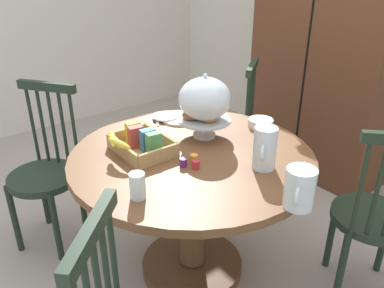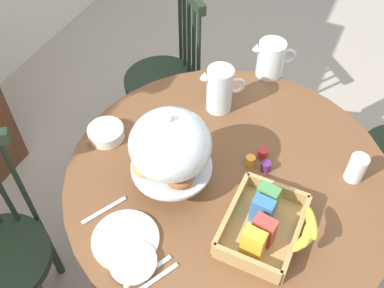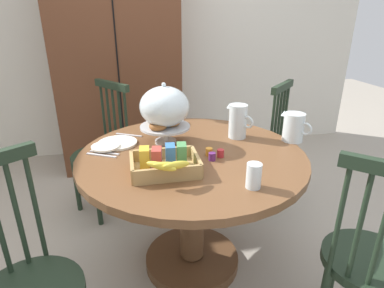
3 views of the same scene
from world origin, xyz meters
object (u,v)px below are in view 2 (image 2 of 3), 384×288
(windsor_chair_by_cabinet, at_px, (166,80))
(cereal_basket, at_px, (267,225))
(orange_juice_pitcher, at_px, (220,91))
(dining_table, at_px, (226,207))
(china_plate_large, at_px, (126,239))
(cereal_bowl, at_px, (106,133))
(drinking_glass, at_px, (356,168))
(milk_pitcher, at_px, (271,60))
(china_plate_small, at_px, (133,262))
(pastry_stand_with_dome, at_px, (170,147))

(windsor_chair_by_cabinet, xyz_separation_m, cereal_basket, (-0.82, -0.81, 0.33))
(orange_juice_pitcher, bearing_deg, dining_table, -150.84)
(dining_table, distance_m, orange_juice_pitcher, 0.47)
(windsor_chair_by_cabinet, height_order, china_plate_large, windsor_chair_by_cabinet)
(cereal_bowl, relative_size, drinking_glass, 1.27)
(orange_juice_pitcher, bearing_deg, milk_pitcher, -21.80)
(cereal_bowl, bearing_deg, china_plate_large, -140.22)
(orange_juice_pitcher, height_order, china_plate_large, orange_juice_pitcher)
(china_plate_small, bearing_deg, cereal_basket, -49.81)
(milk_pitcher, relative_size, china_plate_large, 0.83)
(cereal_basket, bearing_deg, china_plate_small, 130.19)
(dining_table, bearing_deg, china_plate_large, 152.00)
(dining_table, relative_size, milk_pitcher, 6.55)
(dining_table, height_order, china_plate_small, china_plate_small)
(cereal_basket, xyz_separation_m, drinking_glass, (0.35, -0.21, 0.01))
(cereal_basket, distance_m, cereal_bowl, 0.71)
(orange_juice_pitcher, bearing_deg, china_plate_large, 177.26)
(pastry_stand_with_dome, xyz_separation_m, drinking_glass, (0.30, -0.58, -0.14))
(china_plate_small, bearing_deg, orange_juice_pitcher, 2.41)
(china_plate_large, bearing_deg, drinking_glass, -47.18)
(pastry_stand_with_dome, height_order, orange_juice_pitcher, pastry_stand_with_dome)
(windsor_chair_by_cabinet, xyz_separation_m, pastry_stand_with_dome, (-0.78, -0.44, 0.49))
(dining_table, bearing_deg, cereal_bowl, 93.22)
(cereal_bowl, bearing_deg, milk_pitcher, -35.45)
(orange_juice_pitcher, distance_m, milk_pitcher, 0.32)
(windsor_chair_by_cabinet, relative_size, cereal_bowl, 6.96)
(windsor_chair_by_cabinet, bearing_deg, dining_table, -136.88)
(pastry_stand_with_dome, xyz_separation_m, cereal_bowl, (0.09, 0.33, -0.18))
(pastry_stand_with_dome, height_order, milk_pitcher, pastry_stand_with_dome)
(windsor_chair_by_cabinet, height_order, pastry_stand_with_dome, pastry_stand_with_dome)
(china_plate_small, distance_m, cereal_bowl, 0.56)
(pastry_stand_with_dome, xyz_separation_m, china_plate_large, (-0.27, 0.03, -0.19))
(orange_juice_pitcher, xyz_separation_m, china_plate_small, (-0.76, -0.03, -0.07))
(orange_juice_pitcher, distance_m, cereal_basket, 0.60)
(windsor_chair_by_cabinet, xyz_separation_m, china_plate_large, (-1.04, -0.41, 0.29))
(cereal_basket, distance_m, china_plate_large, 0.46)
(milk_pitcher, bearing_deg, dining_table, -174.79)
(dining_table, xyz_separation_m, china_plate_small, (-0.45, 0.14, 0.23))
(pastry_stand_with_dome, height_order, drinking_glass, pastry_stand_with_dome)
(windsor_chair_by_cabinet, xyz_separation_m, china_plate_small, (-1.11, -0.47, 0.30))
(pastry_stand_with_dome, height_order, china_plate_large, pastry_stand_with_dome)
(dining_table, height_order, cereal_basket, cereal_basket)
(dining_table, distance_m, windsor_chair_by_cabinet, 0.90)
(drinking_glass, bearing_deg, milk_pitcher, 47.44)
(cereal_bowl, bearing_deg, cereal_basket, -101.23)
(milk_pitcher, relative_size, cereal_basket, 0.58)
(cereal_basket, xyz_separation_m, china_plate_large, (-0.22, 0.40, -0.04))
(china_plate_large, xyz_separation_m, cereal_bowl, (0.36, 0.30, 0.02))
(cereal_basket, bearing_deg, pastry_stand_with_dome, 82.55)
(orange_juice_pitcher, xyz_separation_m, cereal_basket, (-0.48, -0.37, -0.04))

